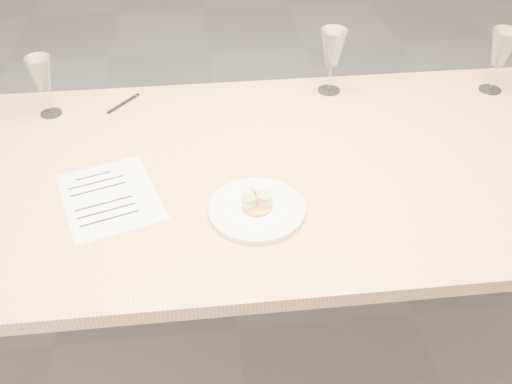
{
  "coord_description": "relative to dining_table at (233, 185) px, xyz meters",
  "views": [
    {
      "loc": [
        -0.08,
        -1.31,
        1.73
      ],
      "look_at": [
        0.05,
        -0.18,
        0.8
      ],
      "focal_mm": 40.0,
      "sensor_mm": 36.0,
      "label": 1
    }
  ],
  "objects": [
    {
      "name": "ground",
      "position": [
        0.0,
        0.0,
        -0.68
      ],
      "size": [
        7.0,
        7.0,
        0.0
      ],
      "primitive_type": "plane",
      "color": "slate",
      "rests_on": "ground"
    },
    {
      "name": "dining_table",
      "position": [
        0.0,
        0.0,
        0.0
      ],
      "size": [
        2.4,
        1.0,
        0.75
      ],
      "color": "#E1A462",
      "rests_on": "ground"
    },
    {
      "name": "dinner_plate",
      "position": [
        0.05,
        -0.2,
        0.08
      ],
      "size": [
        0.25,
        0.25,
        0.07
      ],
      "rotation": [
        0.0,
        0.0,
        -0.32
      ],
      "color": "white",
      "rests_on": "dining_table"
    },
    {
      "name": "recipe_sheet",
      "position": [
        -0.34,
        -0.1,
        0.07
      ],
      "size": [
        0.32,
        0.36,
        0.0
      ],
      "rotation": [
        0.0,
        0.0,
        0.31
      ],
      "color": "white",
      "rests_on": "dining_table"
    },
    {
      "name": "ballpoint_pen",
      "position": [
        -0.33,
        0.39,
        0.07
      ],
      "size": [
        0.1,
        0.12,
        0.01
      ],
      "rotation": [
        0.0,
        0.0,
        0.88
      ],
      "color": "black",
      "rests_on": "dining_table"
    },
    {
      "name": "wine_glass_1",
      "position": [
        -0.56,
        0.35,
        0.21
      ],
      "size": [
        0.08,
        0.08,
        0.2
      ],
      "color": "white",
      "rests_on": "dining_table"
    },
    {
      "name": "wine_glass_3",
      "position": [
        0.92,
        0.34,
        0.22
      ],
      "size": [
        0.09,
        0.09,
        0.22
      ],
      "color": "white",
      "rests_on": "dining_table"
    },
    {
      "name": "wine_glass_2",
      "position": [
        0.37,
        0.4,
        0.22
      ],
      "size": [
        0.09,
        0.09,
        0.22
      ],
      "color": "white",
      "rests_on": "dining_table"
    }
  ]
}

